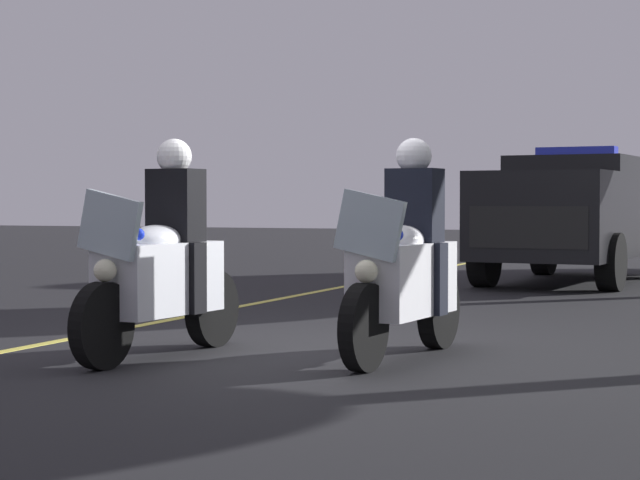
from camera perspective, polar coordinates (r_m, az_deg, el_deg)
ground_plane at (r=9.47m, az=-0.51°, el=-5.49°), size 80.00×80.00×0.00m
lane_stripe_center at (r=10.55m, az=-12.04°, el=-4.75°), size 48.00×0.12×0.01m
police_motorcycle_lead_left at (r=9.10m, az=-7.82°, el=-1.39°), size 2.14×0.62×1.72m
police_motorcycle_lead_right at (r=8.92m, az=4.22°, el=-1.44°), size 2.14×0.62×1.72m
police_suv at (r=17.86m, az=12.48°, el=1.37°), size 5.03×2.38×2.05m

